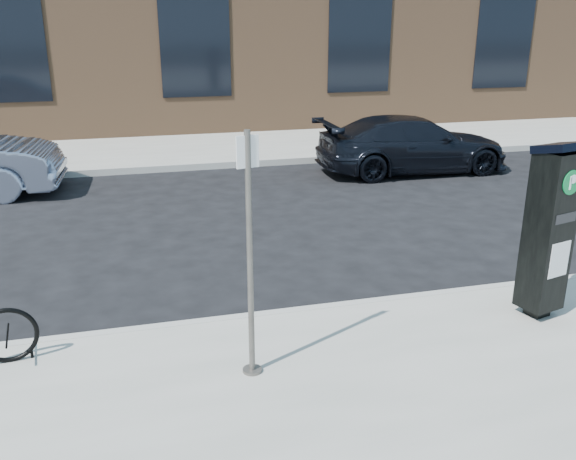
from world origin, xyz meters
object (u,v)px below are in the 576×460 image
object	(u,v)px
bike_rack	(7,336)
car_dark	(413,144)
parking_kiosk	(549,229)
sign_pole	(250,260)

from	to	relation	value
bike_rack	car_dark	bearing A→B (deg)	35.46
parking_kiosk	bike_rack	world-z (taller)	parking_kiosk
parking_kiosk	car_dark	world-z (taller)	parking_kiosk
sign_pole	bike_rack	size ratio (longest dim) A/B	3.98
parking_kiosk	bike_rack	bearing A→B (deg)	161.19
sign_pole	car_dark	bearing A→B (deg)	42.87
parking_kiosk	bike_rack	xyz separation A→B (m)	(-5.70, 0.44, -0.76)
parking_kiosk	sign_pole	size ratio (longest dim) A/B	0.87
sign_pole	car_dark	xyz separation A→B (m)	(5.39, 7.74, -0.66)
sign_pole	bike_rack	bearing A→B (deg)	148.53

